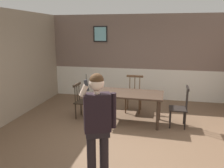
{
  "coord_description": "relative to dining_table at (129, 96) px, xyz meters",
  "views": [
    {
      "loc": [
        0.69,
        -4.42,
        2.25
      ],
      "look_at": [
        -0.12,
        -0.64,
        1.36
      ],
      "focal_mm": 36.89,
      "sensor_mm": 36.0,
      "label": 1
    }
  ],
  "objects": [
    {
      "name": "chair_at_table_head",
      "position": [
        1.23,
        -0.04,
        -0.2
      ],
      "size": [
        0.42,
        0.42,
        0.99
      ],
      "rotation": [
        0.0,
        0.0,
        1.55
      ],
      "color": "black",
      "rests_on": "ground_plane"
    },
    {
      "name": "chair_by_doorway",
      "position": [
        -1.23,
        0.04,
        -0.22
      ],
      "size": [
        0.45,
        0.45,
        0.92
      ],
      "rotation": [
        0.0,
        0.0,
        4.63
      ],
      "color": "#2D2319",
      "rests_on": "ground_plane"
    },
    {
      "name": "dining_table",
      "position": [
        0.0,
        0.0,
        0.0
      ],
      "size": [
        1.71,
        0.94,
        0.76
      ],
      "rotation": [
        0.0,
        0.0,
        -0.03
      ],
      "color": "#38281E",
      "rests_on": "ground_plane"
    },
    {
      "name": "ground_plane",
      "position": [
        0.05,
        -1.03,
        -0.67
      ],
      "size": [
        7.13,
        7.13,
        0.0
      ],
      "primitive_type": "plane",
      "color": "brown"
    },
    {
      "name": "chair_near_window",
      "position": [
        0.03,
        0.83,
        -0.2
      ],
      "size": [
        0.48,
        0.48,
        1.01
      ],
      "rotation": [
        0.0,
        0.0,
        3.12
      ],
      "color": "#513823",
      "rests_on": "ground_plane"
    },
    {
      "name": "person_figure",
      "position": [
        -0.13,
        -2.38,
        0.29
      ],
      "size": [
        0.51,
        0.35,
        1.67
      ],
      "rotation": [
        0.0,
        0.0,
        3.54
      ],
      "color": "black",
      "rests_on": "ground_plane"
    },
    {
      "name": "room_back_partition",
      "position": [
        0.04,
        2.21,
        0.68
      ],
      "size": [
        6.06,
        0.17,
        2.79
      ],
      "color": "#756056",
      "rests_on": "ground_plane"
    }
  ]
}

